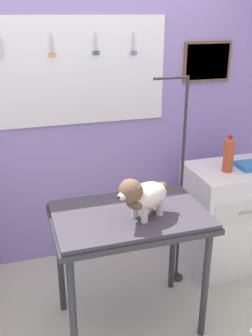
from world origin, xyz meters
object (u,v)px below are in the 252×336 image
Objects in this scene: grooming_table at (130,226)px; grooming_arm at (180,194)px; soda_bottle at (229,155)px; cabinet_right at (229,217)px; dog at (143,196)px.

grooming_arm is at bearing 34.12° from grooming_table.
cabinet_right is at bearing 22.14° from soda_bottle.
dog reaches higher than cabinet_right.
dog is (0.05, -0.09, 0.24)m from grooming_table.
soda_bottle is at bearing 28.74° from dog.
grooming_table is 1.11m from cabinet_right.
cabinet_right is (0.49, 0.08, -0.31)m from grooming_arm.
grooming_table is 2.56× the size of dog.
soda_bottle is (0.85, 0.46, 0.00)m from dog.
dog is 1.20m from cabinet_right.
grooming_table is 1.11× the size of cabinet_right.
cabinet_right is at bearing 22.74° from grooming_table.
grooming_arm is 0.48m from soda_bottle.
dog reaches higher than grooming_table.
grooming_table is 3.38× the size of soda_bottle.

